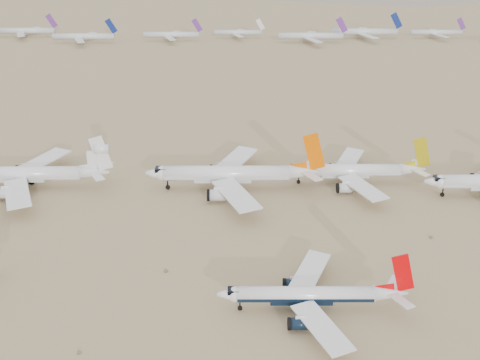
{
  "coord_description": "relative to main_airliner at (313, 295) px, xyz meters",
  "views": [
    {
      "loc": [
        -12.9,
        -108.62,
        78.15
      ],
      "look_at": [
        -12.51,
        53.16,
        7.0
      ],
      "focal_mm": 45.0,
      "sensor_mm": 36.0,
      "label": 1
    }
  ],
  "objects": [
    {
      "name": "row2_white_trijet",
      "position": [
        -80.57,
        63.87,
        1.19
      ],
      "size": [
        49.16,
        48.05,
        17.42
      ],
      "color": "white",
      "rests_on": "ground"
    },
    {
      "name": "row2_gold_tail",
      "position": [
        20.52,
        67.2,
        0.55
      ],
      "size": [
        44.29,
        43.31,
        15.77
      ],
      "color": "white",
      "rests_on": "ground"
    },
    {
      "name": "row2_orange_tail",
      "position": [
        -17.53,
        62.82,
        1.38
      ],
      "size": [
        52.28,
        51.15,
        18.65
      ],
      "color": "white",
      "rests_on": "ground"
    },
    {
      "name": "distant_storage_row",
      "position": [
        1.08,
        308.75,
        0.54
      ],
      "size": [
        569.22,
        61.78,
        15.55
      ],
      "color": "silver",
      "rests_on": "ground"
    },
    {
      "name": "ground",
      "position": [
        -3.09,
        0.91,
        -3.86
      ],
      "size": [
        7000.0,
        7000.0,
        0.0
      ],
      "primitive_type": "plane",
      "color": "olive",
      "rests_on": "ground"
    },
    {
      "name": "main_airliner",
      "position": [
        0.0,
        0.0,
        0.0
      ],
      "size": [
        39.76,
        38.83,
        14.03
      ],
      "color": "white",
      "rests_on": "ground"
    }
  ]
}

